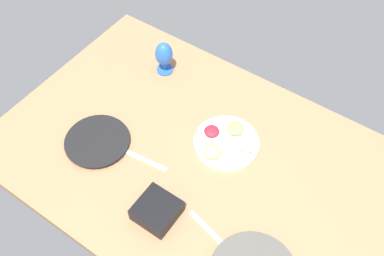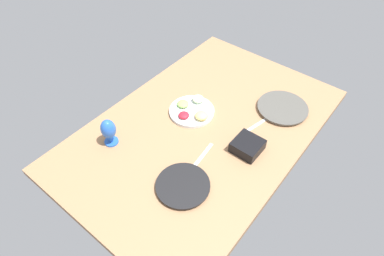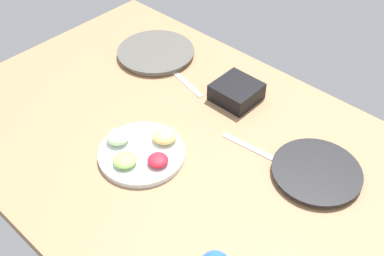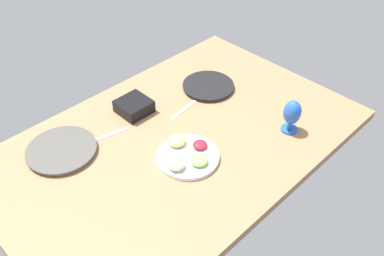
# 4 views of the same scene
# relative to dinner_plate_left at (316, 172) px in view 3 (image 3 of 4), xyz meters

# --- Properties ---
(ground_plane) EXTENTS (1.60, 1.04, 0.04)m
(ground_plane) POSITION_rel_dinner_plate_left_xyz_m (0.38, 0.17, -0.03)
(ground_plane) COLOR #99704C
(dinner_plate_left) EXTENTS (0.26, 0.26, 0.02)m
(dinner_plate_left) POSITION_rel_dinner_plate_left_xyz_m (0.00, 0.00, 0.00)
(dinner_plate_left) COLOR #4C4C51
(dinner_plate_left) RESTS_ON ground_plane
(dinner_plate_right) EXTENTS (0.30, 0.30, 0.02)m
(dinner_plate_right) POSITION_rel_dinner_plate_left_xyz_m (0.78, -0.11, 0.00)
(dinner_plate_right) COLOR silver
(dinner_plate_right) RESTS_ON ground_plane
(fruit_platter) EXTENTS (0.26, 0.26, 0.06)m
(fruit_platter) POSITION_rel_dinner_plate_left_xyz_m (0.43, 0.29, 0.01)
(fruit_platter) COLOR silver
(fruit_platter) RESTS_ON ground_plane
(square_bowl_black) EXTENTS (0.14, 0.14, 0.06)m
(square_bowl_black) POSITION_rel_dinner_plate_left_xyz_m (0.39, -0.11, 0.02)
(square_bowl_black) COLOR black
(square_bowl_black) RESTS_ON ground_plane
(fork_by_left_plate) EXTENTS (0.18, 0.04, 0.01)m
(fork_by_left_plate) POSITION_rel_dinner_plate_left_xyz_m (0.21, 0.04, -0.01)
(fork_by_left_plate) COLOR silver
(fork_by_left_plate) RESTS_ON ground_plane
(fork_by_right_plate) EXTENTS (0.18, 0.06, 0.01)m
(fork_by_right_plate) POSITION_rel_dinner_plate_left_xyz_m (0.57, -0.06, -0.01)
(fork_by_right_plate) COLOR silver
(fork_by_right_plate) RESTS_ON ground_plane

